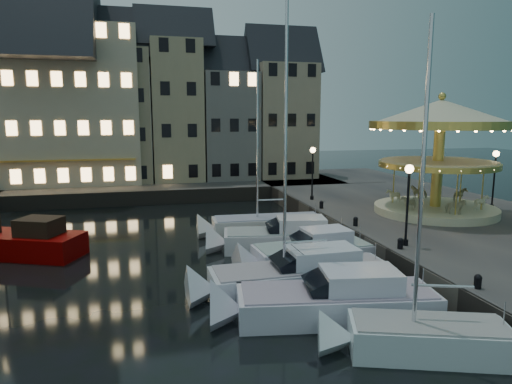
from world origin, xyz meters
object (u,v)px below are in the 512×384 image
object	(u,v)px
motorboat_b	(326,302)
streetlamp_d	(495,171)
red_fishing_boat	(20,244)
carousel	(440,135)
bollard_a	(478,281)
bollard_b	(400,243)
motorboat_a	(411,339)
motorboat_e	(279,239)
motorboat_f	(260,226)
streetlamp_b	(408,193)
motorboat_d	(306,255)
bollard_d	(321,204)
bollard_c	(356,221)
motorboat_c	(293,277)
streetlamp_c	(313,166)

from	to	relation	value
motorboat_b	streetlamp_d	bearing A→B (deg)	33.19
red_fishing_boat	carousel	world-z (taller)	carousel
bollard_a	bollard_b	distance (m)	5.50
red_fishing_boat	carousel	distance (m)	26.98
motorboat_a	motorboat_e	bearing A→B (deg)	93.36
motorboat_f	carousel	bearing A→B (deg)	-11.11
streetlamp_d	bollard_b	distance (m)	14.27
streetlamp_b	motorboat_d	bearing A→B (deg)	160.40
bollard_d	carousel	world-z (taller)	carousel
bollard_d	red_fishing_boat	xyz separation A→B (m)	(-19.36, -2.62, -0.90)
bollard_c	carousel	size ratio (longest dim) A/B	0.06
motorboat_c	motorboat_f	distance (m)	10.45
streetlamp_b	motorboat_d	world-z (taller)	streetlamp_b
bollard_a	motorboat_a	distance (m)	4.39
motorboat_a	carousel	size ratio (longest dim) A/B	1.11
streetlamp_b	motorboat_e	distance (m)	8.00
bollard_d	bollard_c	bearing A→B (deg)	-90.00
motorboat_f	red_fishing_boat	size ratio (longest dim) A/B	1.45
motorboat_e	carousel	xyz separation A→B (m)	(11.60, 1.59, 6.00)
streetlamp_c	motorboat_c	size ratio (longest dim) A/B	0.34
motorboat_c	motorboat_e	bearing A→B (deg)	78.64
motorboat_b	motorboat_c	world-z (taller)	motorboat_c
bollard_c	motorboat_e	distance (m)	4.78
bollard_a	motorboat_f	xyz separation A→B (m)	(-4.87, 14.92, -1.07)
bollard_a	motorboat_f	bearing A→B (deg)	108.08
motorboat_e	motorboat_f	size ratio (longest dim) A/B	0.75
bollard_c	bollard_d	size ratio (longest dim) A/B	1.00
bollard_a	motorboat_a	world-z (taller)	motorboat_a
bollard_a	motorboat_b	bearing A→B (deg)	164.31
motorboat_d	red_fishing_boat	bearing A→B (deg)	159.49
motorboat_f	motorboat_a	bearing A→B (deg)	-86.68
streetlamp_b	streetlamp_c	bearing A→B (deg)	90.00
motorboat_b	motorboat_d	distance (m)	6.29
streetlamp_d	motorboat_c	xyz separation A→B (m)	(-17.85, -8.47, -3.34)
motorboat_b	motorboat_e	size ratio (longest dim) A/B	1.04
bollard_a	carousel	distance (m)	15.24
motorboat_b	bollard_d	bearing A→B (deg)	68.87
bollard_b	red_fishing_boat	distance (m)	20.92
bollard_a	motorboat_e	world-z (taller)	motorboat_e
red_fishing_boat	motorboat_e	bearing A→B (deg)	-9.15
streetlamp_c	motorboat_d	world-z (taller)	streetlamp_c
streetlamp_d	motorboat_d	xyz separation A→B (m)	(-16.09, -5.29, -3.38)
motorboat_c	motorboat_f	bearing A→B (deg)	84.04
bollard_c	motorboat_d	size ratio (longest dim) A/B	0.08
red_fishing_boat	motorboat_a	bearing A→B (deg)	-44.30
bollard_b	motorboat_c	distance (m)	6.10
streetlamp_b	motorboat_e	xyz separation A→B (m)	(-5.25, 5.01, -3.37)
bollard_a	bollard_b	xyz separation A→B (m)	(0.00, 5.50, 0.00)
streetlamp_d	bollard_c	size ratio (longest dim) A/B	7.32
streetlamp_c	motorboat_d	xyz separation A→B (m)	(-4.79, -11.79, -3.38)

